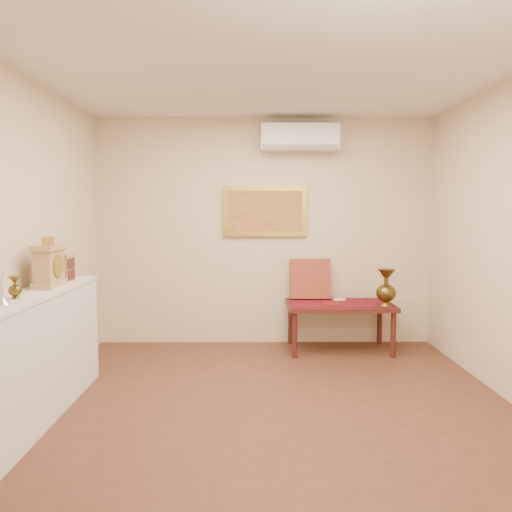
{
  "coord_description": "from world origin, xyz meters",
  "views": [
    {
      "loc": [
        -0.16,
        -3.75,
        1.58
      ],
      "look_at": [
        -0.12,
        1.15,
        1.16
      ],
      "focal_mm": 35.0,
      "sensor_mm": 36.0,
      "label": 1
    }
  ],
  "objects_px": {
    "mantel_clock": "(49,266)",
    "wooden_chest": "(62,268)",
    "brass_urn_tall": "(386,283)",
    "low_table": "(340,309)",
    "display_ledge": "(34,356)"
  },
  "relations": [
    {
      "from": "brass_urn_tall",
      "to": "display_ledge",
      "type": "distance_m",
      "value": 3.59
    },
    {
      "from": "brass_urn_tall",
      "to": "wooden_chest",
      "type": "relative_size",
      "value": 2.03
    },
    {
      "from": "display_ledge",
      "to": "brass_urn_tall",
      "type": "bearing_deg",
      "value": 28.13
    },
    {
      "from": "mantel_clock",
      "to": "wooden_chest",
      "type": "distance_m",
      "value": 0.33
    },
    {
      "from": "display_ledge",
      "to": "low_table",
      "type": "bearing_deg",
      "value": 35.1
    },
    {
      "from": "low_table",
      "to": "brass_urn_tall",
      "type": "bearing_deg",
      "value": -22.29
    },
    {
      "from": "display_ledge",
      "to": "wooden_chest",
      "type": "relative_size",
      "value": 8.28
    },
    {
      "from": "display_ledge",
      "to": "wooden_chest",
      "type": "bearing_deg",
      "value": 89.31
    },
    {
      "from": "display_ledge",
      "to": "wooden_chest",
      "type": "distance_m",
      "value": 0.86
    },
    {
      "from": "brass_urn_tall",
      "to": "wooden_chest",
      "type": "bearing_deg",
      "value": -161.1
    },
    {
      "from": "mantel_clock",
      "to": "wooden_chest",
      "type": "relative_size",
      "value": 1.68
    },
    {
      "from": "brass_urn_tall",
      "to": "display_ledge",
      "type": "xyz_separation_m",
      "value": [
        -3.15,
        -1.68,
        -0.31
      ]
    },
    {
      "from": "display_ledge",
      "to": "low_table",
      "type": "distance_m",
      "value": 3.27
    },
    {
      "from": "display_ledge",
      "to": "low_table",
      "type": "xyz_separation_m",
      "value": [
        2.67,
        1.88,
        -0.01
      ]
    },
    {
      "from": "brass_urn_tall",
      "to": "low_table",
      "type": "distance_m",
      "value": 0.61
    }
  ]
}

